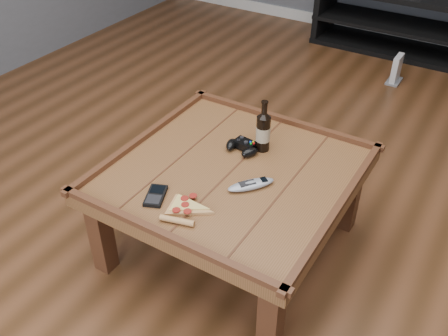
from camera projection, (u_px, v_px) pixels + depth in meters
The scene contains 10 objects.
ground at pixel (231, 244), 2.43m from camera, with size 6.00×6.00×0.00m, color #412612.
baseboard at pixel (403, 36), 4.45m from camera, with size 5.00×0.02×0.10m, color silver.
coffee_table at pixel (232, 181), 2.19m from camera, with size 1.03×1.03×0.48m.
media_console at pixel (400, 23), 4.17m from camera, with size 1.40×0.45×0.50m.
beer_bottle at pixel (263, 131), 2.23m from camera, with size 0.06×0.06×0.25m.
game_controller at pixel (242, 147), 2.27m from camera, with size 0.17×0.12×0.05m.
pizza_slice at pixel (184, 208), 1.94m from camera, with size 0.21×0.27×0.03m.
smartphone at pixel (156, 196), 2.01m from camera, with size 0.12×0.15×0.02m.
remote_control at pixel (251, 185), 2.05m from camera, with size 0.18×0.20×0.03m.
game_console at pixel (396, 70), 3.77m from camera, with size 0.10×0.17×0.21m.
Camera 1 is at (0.88, -1.50, 1.74)m, focal length 40.00 mm.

